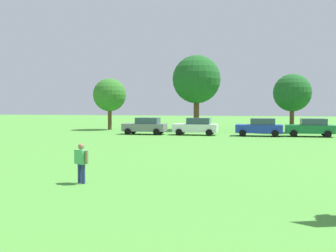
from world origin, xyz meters
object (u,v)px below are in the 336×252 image
at_px(parked_car_blue_2, 260,127).
at_px(parked_car_white_1, 196,126).
at_px(parked_car_gray_0, 145,126).
at_px(parked_car_green_3, 310,127).
at_px(tree_far_left, 110,95).
at_px(bystander_midfield, 81,160).
at_px(tree_center, 197,80).
at_px(tree_far_right, 292,93).

bearing_deg(parked_car_blue_2, parked_car_white_1, 0.15).
height_order(parked_car_gray_0, parked_car_green_3, same).
xyz_separation_m(parked_car_white_1, tree_far_left, (-11.37, 6.17, 3.28)).
bearing_deg(bystander_midfield, parked_car_white_1, -65.04).
bearing_deg(parked_car_green_3, parked_car_gray_0, 2.35).
bearing_deg(parked_car_green_3, parked_car_blue_2, 5.33).
distance_m(parked_car_green_3, tree_far_left, 23.00).
relative_size(bystander_midfield, parked_car_blue_2, 0.35).
bearing_deg(tree_center, parked_car_blue_2, -46.61).
distance_m(bystander_midfield, parked_car_gray_0, 24.70).
distance_m(parked_car_white_1, parked_car_green_3, 10.67).
distance_m(parked_car_gray_0, tree_far_left, 9.52).
bearing_deg(tree_far_right, tree_center, 170.80).
bearing_deg(parked_car_white_1, parked_car_green_3, -177.61).
xyz_separation_m(parked_car_gray_0, parked_car_blue_2, (11.17, 0.22, 0.00)).
xyz_separation_m(parked_car_blue_2, parked_car_green_3, (4.60, 0.43, 0.00)).
xyz_separation_m(parked_car_blue_2, tree_center, (-7.19, 7.60, 5.06)).
distance_m(bystander_midfield, tree_far_right, 32.18).
bearing_deg(bystander_midfield, parked_car_blue_2, -78.84).
height_order(parked_car_green_3, tree_center, tree_center).
xyz_separation_m(parked_car_white_1, parked_car_green_3, (10.66, 0.45, 0.00)).
height_order(bystander_midfield, parked_car_green_3, parked_car_green_3).
bearing_deg(parked_car_white_1, tree_center, -81.55).
bearing_deg(bystander_midfield, tree_far_left, -44.27).
height_order(parked_car_green_3, tree_far_right, tree_far_right).
bearing_deg(parked_car_white_1, bystander_midfield, 88.60).
distance_m(bystander_midfield, parked_car_white_1, 24.49).
relative_size(parked_car_green_3, tree_far_right, 0.69).
xyz_separation_m(parked_car_gray_0, tree_far_right, (14.57, 6.11, 3.38)).
bearing_deg(parked_car_white_1, parked_car_blue_2, -179.85).
distance_m(tree_center, tree_far_right, 10.86).
distance_m(parked_car_white_1, tree_center, 9.22).
bearing_deg(tree_far_right, tree_far_left, 179.26).
relative_size(tree_far_left, tree_center, 0.70).
bearing_deg(parked_car_gray_0, bystander_midfield, 100.53).
distance_m(parked_car_gray_0, tree_far_right, 16.15).
xyz_separation_m(bystander_midfield, parked_car_green_3, (11.26, 24.93, -0.03)).
height_order(parked_car_white_1, tree_far_right, tree_far_right).
height_order(bystander_midfield, tree_far_right, tree_far_right).
bearing_deg(parked_car_green_3, tree_far_right, -77.58).
bearing_deg(parked_car_green_3, bystander_midfield, 65.70).
bearing_deg(tree_center, parked_car_green_3, -31.33).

